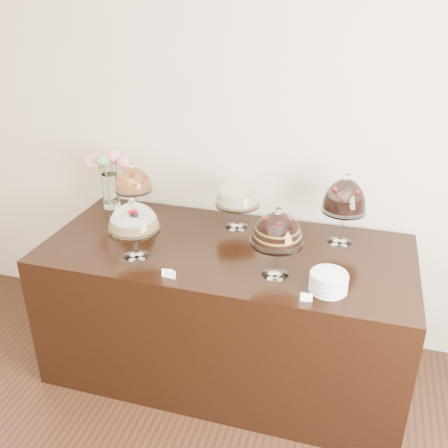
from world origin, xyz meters
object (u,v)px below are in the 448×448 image
(cake_stand_dark_choco, at_px, (345,199))
(cake_stand_fruit_tart, at_px, (133,182))
(cake_stand_choco_layer, at_px, (277,231))
(cake_stand_cheesecake, at_px, (237,195))
(plate_stack, at_px, (329,282))
(display_counter, at_px, (226,309))
(cake_stand_sugar_sponge, at_px, (134,220))
(flower_vase, at_px, (107,173))

(cake_stand_dark_choco, height_order, cake_stand_fruit_tart, cake_stand_dark_choco)
(cake_stand_choco_layer, distance_m, cake_stand_fruit_tart, 1.18)
(cake_stand_cheesecake, relative_size, plate_stack, 1.87)
(display_counter, relative_size, cake_stand_choco_layer, 5.50)
(cake_stand_sugar_sponge, xyz_separation_m, cake_stand_dark_choco, (1.12, 0.51, 0.06))
(cake_stand_cheesecake, distance_m, plate_stack, 0.89)
(display_counter, bearing_deg, cake_stand_fruit_tart, 158.84)
(cake_stand_fruit_tart, height_order, plate_stack, cake_stand_fruit_tart)
(cake_stand_sugar_sponge, xyz_separation_m, flower_vase, (-0.49, 0.60, 0.02))
(cake_stand_sugar_sponge, height_order, plate_stack, cake_stand_sugar_sponge)
(display_counter, height_order, cake_stand_sugar_sponge, cake_stand_sugar_sponge)
(display_counter, distance_m, plate_stack, 0.86)
(cake_stand_choco_layer, xyz_separation_m, cake_stand_fruit_tart, (-1.07, 0.50, -0.02))
(cake_stand_sugar_sponge, bearing_deg, display_counter, 26.89)
(cake_stand_cheesecake, xyz_separation_m, plate_stack, (0.64, -0.60, -0.17))
(cake_stand_choco_layer, bearing_deg, cake_stand_cheesecake, 124.53)
(display_counter, bearing_deg, flower_vase, 159.72)
(cake_stand_sugar_sponge, relative_size, cake_stand_choco_layer, 0.91)
(cake_stand_dark_choco, relative_size, flower_vase, 1.02)
(cake_stand_cheesecake, relative_size, flower_vase, 0.82)
(display_counter, height_order, cake_stand_dark_choco, cake_stand_dark_choco)
(cake_stand_dark_choco, height_order, flower_vase, cake_stand_dark_choco)
(cake_stand_fruit_tart, bearing_deg, cake_stand_dark_choco, -0.58)
(display_counter, height_order, plate_stack, plate_stack)
(cake_stand_dark_choco, distance_m, cake_stand_fruit_tart, 1.38)
(cake_stand_sugar_sponge, height_order, cake_stand_fruit_tart, cake_stand_fruit_tart)
(display_counter, distance_m, cake_stand_sugar_sponge, 0.86)
(cake_stand_choco_layer, bearing_deg, display_counter, 147.18)
(cake_stand_cheesecake, bearing_deg, cake_stand_sugar_sponge, -130.88)
(cake_stand_dark_choco, xyz_separation_m, flower_vase, (-1.61, 0.09, -0.03))
(display_counter, relative_size, cake_stand_dark_choco, 4.97)
(cake_stand_sugar_sponge, bearing_deg, plate_stack, -3.19)
(cake_stand_choco_layer, height_order, cake_stand_dark_choco, cake_stand_dark_choco)
(cake_stand_dark_choco, bearing_deg, flower_vase, 176.88)
(cake_stand_choco_layer, xyz_separation_m, cake_stand_dark_choco, (0.31, 0.49, 0.02))
(plate_stack, bearing_deg, flower_vase, 157.56)
(cake_stand_sugar_sponge, height_order, cake_stand_choco_layer, cake_stand_choco_layer)
(display_counter, bearing_deg, plate_stack, -25.61)
(cake_stand_sugar_sponge, height_order, cake_stand_cheesecake, cake_stand_sugar_sponge)
(cake_stand_sugar_sponge, relative_size, cake_stand_dark_choco, 0.82)
(cake_stand_cheesecake, height_order, plate_stack, cake_stand_cheesecake)
(cake_stand_choco_layer, relative_size, cake_stand_cheesecake, 1.12)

